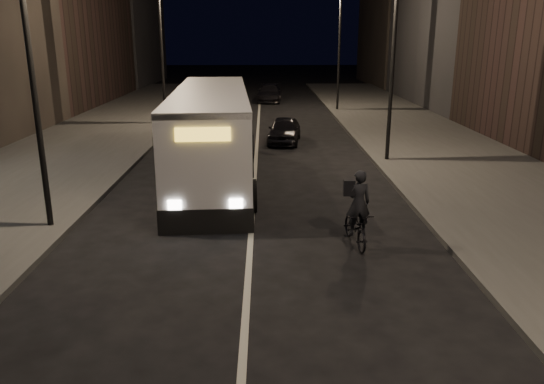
{
  "coord_description": "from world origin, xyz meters",
  "views": [
    {
      "loc": [
        0.38,
        -10.01,
        5.23
      ],
      "look_at": [
        0.56,
        2.59,
        1.5
      ],
      "focal_mm": 35.0,
      "sensor_mm": 36.0,
      "label": 1
    }
  ],
  "objects_px": {
    "city_bus": "(212,130)",
    "car_far": "(269,93)",
    "streetlight_right_mid": "(388,32)",
    "streetlight_right_far": "(336,33)",
    "streetlight_left_far": "(165,33)",
    "cyclist_on_bicycle": "(356,220)",
    "car_near": "(284,130)",
    "car_mid": "(199,114)",
    "streetlight_left_near": "(37,30)"
  },
  "relations": [
    {
      "from": "city_bus",
      "to": "car_far",
      "type": "relative_size",
      "value": 2.64
    },
    {
      "from": "streetlight_right_mid",
      "to": "streetlight_right_far",
      "type": "xyz_separation_m",
      "value": [
        0.0,
        16.0,
        0.0
      ]
    },
    {
      "from": "streetlight_right_mid",
      "to": "streetlight_left_far",
      "type": "height_order",
      "value": "same"
    },
    {
      "from": "streetlight_right_mid",
      "to": "city_bus",
      "type": "xyz_separation_m",
      "value": [
        -6.93,
        -2.27,
        -3.55
      ]
    },
    {
      "from": "cyclist_on_bicycle",
      "to": "car_near",
      "type": "distance_m",
      "value": 13.82
    },
    {
      "from": "streetlight_right_mid",
      "to": "car_far",
      "type": "bearing_deg",
      "value": 101.65
    },
    {
      "from": "streetlight_right_mid",
      "to": "car_near",
      "type": "height_order",
      "value": "streetlight_right_mid"
    },
    {
      "from": "car_mid",
      "to": "streetlight_right_mid",
      "type": "bearing_deg",
      "value": 133.91
    },
    {
      "from": "streetlight_right_far",
      "to": "cyclist_on_bicycle",
      "type": "height_order",
      "value": "streetlight_right_far"
    },
    {
      "from": "streetlight_left_near",
      "to": "car_near",
      "type": "xyz_separation_m",
      "value": [
        6.72,
        12.52,
        -4.72
      ]
    },
    {
      "from": "car_near",
      "to": "car_far",
      "type": "height_order",
      "value": "car_far"
    },
    {
      "from": "streetlight_right_mid",
      "to": "streetlight_left_near",
      "type": "height_order",
      "value": "same"
    },
    {
      "from": "streetlight_left_far",
      "to": "car_near",
      "type": "relative_size",
      "value": 2.17
    },
    {
      "from": "city_bus",
      "to": "cyclist_on_bicycle",
      "type": "xyz_separation_m",
      "value": [
        4.33,
        -6.96,
        -1.13
      ]
    },
    {
      "from": "car_far",
      "to": "car_mid",
      "type": "bearing_deg",
      "value": -107.3
    },
    {
      "from": "streetlight_right_far",
      "to": "streetlight_left_far",
      "type": "height_order",
      "value": "same"
    },
    {
      "from": "streetlight_left_far",
      "to": "streetlight_right_mid",
      "type": "bearing_deg",
      "value": -43.16
    },
    {
      "from": "car_far",
      "to": "streetlight_left_far",
      "type": "bearing_deg",
      "value": -114.1
    },
    {
      "from": "car_far",
      "to": "streetlight_right_far",
      "type": "bearing_deg",
      "value": -49.89
    },
    {
      "from": "streetlight_right_far",
      "to": "city_bus",
      "type": "distance_m",
      "value": 19.86
    },
    {
      "from": "streetlight_right_far",
      "to": "cyclist_on_bicycle",
      "type": "xyz_separation_m",
      "value": [
        -2.6,
        -25.23,
        -4.68
      ]
    },
    {
      "from": "city_bus",
      "to": "car_near",
      "type": "relative_size",
      "value": 3.33
    },
    {
      "from": "streetlight_left_far",
      "to": "car_near",
      "type": "bearing_deg",
      "value": -39.18
    },
    {
      "from": "city_bus",
      "to": "car_far",
      "type": "xyz_separation_m",
      "value": [
        2.4,
        24.26,
        -1.12
      ]
    },
    {
      "from": "streetlight_left_far",
      "to": "streetlight_right_far",
      "type": "bearing_deg",
      "value": 29.36
    },
    {
      "from": "streetlight_right_mid",
      "to": "cyclist_on_bicycle",
      "type": "distance_m",
      "value": 10.67
    },
    {
      "from": "streetlight_right_mid",
      "to": "car_near",
      "type": "xyz_separation_m",
      "value": [
        -3.94,
        4.52,
        -4.72
      ]
    },
    {
      "from": "streetlight_right_mid",
      "to": "cyclist_on_bicycle",
      "type": "bearing_deg",
      "value": -105.73
    },
    {
      "from": "streetlight_left_near",
      "to": "car_mid",
      "type": "relative_size",
      "value": 2.02
    },
    {
      "from": "streetlight_left_far",
      "to": "car_mid",
      "type": "bearing_deg",
      "value": 2.85
    },
    {
      "from": "streetlight_left_far",
      "to": "cyclist_on_bicycle",
      "type": "distance_m",
      "value": 21.37
    },
    {
      "from": "car_near",
      "to": "car_mid",
      "type": "distance_m",
      "value": 7.47
    },
    {
      "from": "streetlight_right_mid",
      "to": "streetlight_left_far",
      "type": "bearing_deg",
      "value": 136.84
    },
    {
      "from": "car_far",
      "to": "streetlight_left_near",
      "type": "bearing_deg",
      "value": -98.57
    },
    {
      "from": "streetlight_left_near",
      "to": "car_far",
      "type": "height_order",
      "value": "streetlight_left_near"
    },
    {
      "from": "streetlight_right_mid",
      "to": "streetlight_left_far",
      "type": "relative_size",
      "value": 1.0
    },
    {
      "from": "streetlight_left_far",
      "to": "city_bus",
      "type": "height_order",
      "value": "streetlight_left_far"
    },
    {
      "from": "car_mid",
      "to": "city_bus",
      "type": "bearing_deg",
      "value": 101.58
    },
    {
      "from": "car_far",
      "to": "streetlight_right_mid",
      "type": "bearing_deg",
      "value": -75.37
    },
    {
      "from": "city_bus",
      "to": "car_mid",
      "type": "distance_m",
      "value": 12.57
    },
    {
      "from": "streetlight_left_far",
      "to": "car_far",
      "type": "height_order",
      "value": "streetlight_left_far"
    },
    {
      "from": "cyclist_on_bicycle",
      "to": "car_mid",
      "type": "relative_size",
      "value": 0.51
    },
    {
      "from": "cyclist_on_bicycle",
      "to": "car_far",
      "type": "height_order",
      "value": "cyclist_on_bicycle"
    },
    {
      "from": "streetlight_right_far",
      "to": "car_mid",
      "type": "xyz_separation_m",
      "value": [
        -8.93,
        -5.91,
        -4.7
      ]
    },
    {
      "from": "streetlight_right_far",
      "to": "city_bus",
      "type": "bearing_deg",
      "value": -110.78
    },
    {
      "from": "streetlight_right_far",
      "to": "car_mid",
      "type": "relative_size",
      "value": 2.02
    },
    {
      "from": "streetlight_right_mid",
      "to": "city_bus",
      "type": "height_order",
      "value": "streetlight_right_mid"
    },
    {
      "from": "streetlight_left_far",
      "to": "cyclist_on_bicycle",
      "type": "bearing_deg",
      "value": -67.25
    },
    {
      "from": "streetlight_left_far",
      "to": "car_mid",
      "type": "xyz_separation_m",
      "value": [
        1.73,
        0.09,
        -4.7
      ]
    },
    {
      "from": "streetlight_right_mid",
      "to": "car_far",
      "type": "xyz_separation_m",
      "value": [
        -4.53,
        21.99,
        -4.68
      ]
    }
  ]
}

